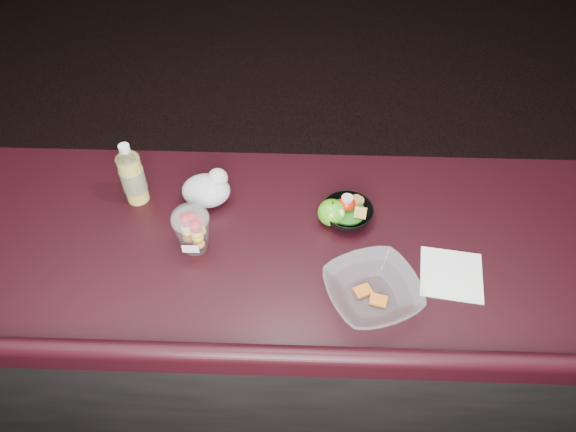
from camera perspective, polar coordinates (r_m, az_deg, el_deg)
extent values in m
cube|color=black|center=(1.99, -2.08, -12.02)|extent=(4.00, 0.65, 0.98)
cube|color=black|center=(1.57, -2.60, -2.92)|extent=(4.06, 0.71, 0.04)
cylinder|color=gold|center=(1.66, -15.45, 3.64)|extent=(0.06, 0.06, 0.16)
cylinder|color=white|center=(1.66, -15.45, 3.64)|extent=(0.07, 0.07, 0.16)
cone|color=white|center=(1.60, -16.13, 6.00)|extent=(0.06, 0.06, 0.03)
cylinder|color=white|center=(1.58, -16.31, 6.62)|extent=(0.03, 0.03, 0.02)
cylinder|color=#072D99|center=(1.66, -15.45, 3.64)|extent=(0.07, 0.07, 0.07)
ellipsoid|color=white|center=(1.47, -9.94, -0.22)|extent=(0.10, 0.10, 0.06)
ellipsoid|color=#2E740D|center=(1.57, 4.46, 0.36)|extent=(0.08, 0.08, 0.07)
cylinder|color=black|center=(1.54, 4.55, 1.35)|extent=(0.01, 0.01, 0.01)
ellipsoid|color=silver|center=(1.64, -8.32, 2.57)|extent=(0.14, 0.11, 0.08)
sphere|color=silver|center=(1.62, -7.15, 3.83)|extent=(0.06, 0.06, 0.06)
imported|color=black|center=(1.59, 6.06, 0.23)|extent=(0.17, 0.17, 0.04)
cylinder|color=#0F470C|center=(1.59, 6.08, 0.45)|extent=(0.10, 0.10, 0.01)
ellipsoid|color=red|center=(1.58, 6.00, 1.28)|extent=(0.05, 0.05, 0.04)
cylinder|color=beige|center=(1.56, 6.06, 1.79)|extent=(0.03, 0.03, 0.01)
ellipsoid|color=white|center=(1.56, 5.21, 0.22)|extent=(0.03, 0.03, 0.04)
imported|color=silver|center=(1.43, 8.55, -7.56)|extent=(0.30, 0.30, 0.06)
cube|color=#990F0C|center=(1.45, 7.61, -7.54)|extent=(0.05, 0.05, 0.01)
cube|color=#990F0C|center=(1.44, 9.17, -8.44)|extent=(0.05, 0.04, 0.01)
cube|color=white|center=(1.54, 16.26, -5.72)|extent=(0.18, 0.18, 0.00)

